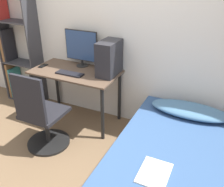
{
  "coord_description": "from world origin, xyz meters",
  "views": [
    {
      "loc": [
        1.36,
        -1.42,
        1.96
      ],
      "look_at": [
        0.37,
        0.69,
        0.75
      ],
      "focal_mm": 40.0,
      "sensor_mm": 36.0,
      "label": 1
    }
  ],
  "objects_px": {
    "pc_tower": "(109,58)",
    "bed": "(172,171)",
    "monitor": "(81,47)",
    "keyboard": "(70,74)",
    "office_chair": "(42,120)",
    "bookshelf": "(14,46)"
  },
  "relations": [
    {
      "from": "bed",
      "to": "pc_tower",
      "type": "bearing_deg",
      "value": 143.1
    },
    {
      "from": "bed",
      "to": "monitor",
      "type": "xyz_separation_m",
      "value": [
        -1.49,
        0.88,
        0.78
      ]
    },
    {
      "from": "keyboard",
      "to": "pc_tower",
      "type": "xyz_separation_m",
      "value": [
        0.45,
        0.22,
        0.2
      ]
    },
    {
      "from": "bed",
      "to": "keyboard",
      "type": "relative_size",
      "value": 5.48
    },
    {
      "from": "keyboard",
      "to": "bookshelf",
      "type": "bearing_deg",
      "value": 166.25
    },
    {
      "from": "pc_tower",
      "to": "bookshelf",
      "type": "bearing_deg",
      "value": 177.57
    },
    {
      "from": "bookshelf",
      "to": "keyboard",
      "type": "bearing_deg",
      "value": -13.75
    },
    {
      "from": "office_chair",
      "to": "bookshelf",
      "type": "bearing_deg",
      "value": 143.11
    },
    {
      "from": "pc_tower",
      "to": "keyboard",
      "type": "bearing_deg",
      "value": -154.29
    },
    {
      "from": "bed",
      "to": "monitor",
      "type": "distance_m",
      "value": 1.9
    },
    {
      "from": "pc_tower",
      "to": "bed",
      "type": "bearing_deg",
      "value": -36.9
    },
    {
      "from": "bed",
      "to": "keyboard",
      "type": "distance_m",
      "value": 1.67
    },
    {
      "from": "keyboard",
      "to": "bed",
      "type": "bearing_deg",
      "value": -20.65
    },
    {
      "from": "bookshelf",
      "to": "pc_tower",
      "type": "xyz_separation_m",
      "value": [
        1.61,
        -0.07,
        0.07
      ]
    },
    {
      "from": "bed",
      "to": "office_chair",
      "type": "bearing_deg",
      "value": -179.8
    },
    {
      "from": "pc_tower",
      "to": "monitor",
      "type": "bearing_deg",
      "value": 166.75
    },
    {
      "from": "office_chair",
      "to": "pc_tower",
      "type": "xyz_separation_m",
      "value": [
        0.48,
        0.78,
        0.57
      ]
    },
    {
      "from": "bed",
      "to": "monitor",
      "type": "height_order",
      "value": "monitor"
    },
    {
      "from": "office_chair",
      "to": "monitor",
      "type": "bearing_deg",
      "value": 88.52
    },
    {
      "from": "office_chair",
      "to": "keyboard",
      "type": "height_order",
      "value": "office_chair"
    },
    {
      "from": "bookshelf",
      "to": "office_chair",
      "type": "distance_m",
      "value": 1.5
    },
    {
      "from": "office_chair",
      "to": "bed",
      "type": "bearing_deg",
      "value": 0.2
    }
  ]
}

